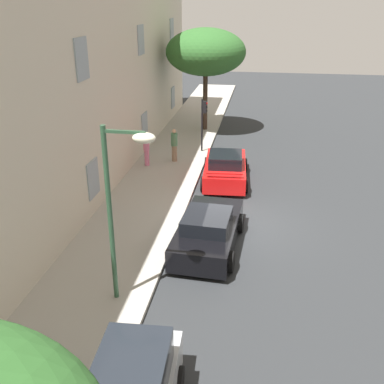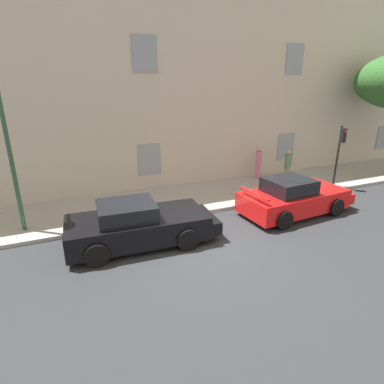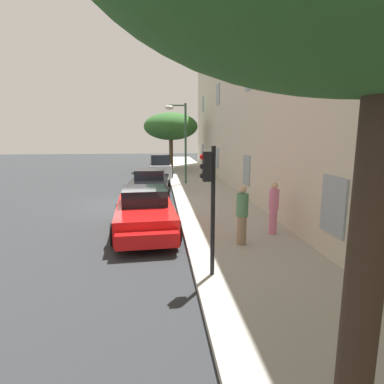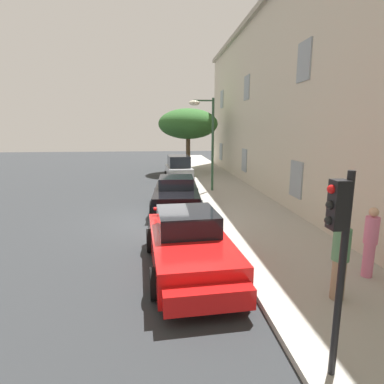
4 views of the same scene
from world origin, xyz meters
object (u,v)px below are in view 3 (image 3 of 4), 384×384
at_px(tree_near_kerb, 171,127).
at_px(street_lamp, 179,128).
at_px(hatchback_parked, 160,167).
at_px(sportscar_yellow_flank, 145,214).
at_px(pedestrian_admiring, 242,215).
at_px(pedestrian_strolling, 274,207).
at_px(sportscar_red_lead, 150,185).
at_px(traffic_light, 209,188).

height_order(tree_near_kerb, street_lamp, street_lamp).
distance_m(hatchback_parked, street_lamp, 5.22).
xyz_separation_m(sportscar_yellow_flank, pedestrian_admiring, (1.93, 2.92, 0.40)).
height_order(tree_near_kerb, pedestrian_strolling, tree_near_kerb).
xyz_separation_m(sportscar_red_lead, hatchback_parked, (-7.83, 0.60, 0.19)).
xyz_separation_m(tree_near_kerb, street_lamp, (8.52, 0.17, -0.27)).
bearing_deg(hatchback_parked, pedestrian_strolling, 13.41).
distance_m(sportscar_yellow_flank, tree_near_kerb, 18.97).
height_order(sportscar_red_lead, tree_near_kerb, tree_near_kerb).
height_order(sportscar_red_lead, pedestrian_strolling, pedestrian_strolling).
bearing_deg(tree_near_kerb, street_lamp, 1.16).
bearing_deg(pedestrian_admiring, sportscar_yellow_flank, -123.43).
bearing_deg(pedestrian_admiring, street_lamp, -174.84).
height_order(hatchback_parked, traffic_light, traffic_light).
xyz_separation_m(traffic_light, pedestrian_admiring, (-1.95, 1.30, -1.15)).
bearing_deg(traffic_light, tree_near_kerb, 179.88).
height_order(tree_near_kerb, traffic_light, tree_near_kerb).
xyz_separation_m(sportscar_yellow_flank, pedestrian_strolling, (1.04, 4.22, 0.39)).
relative_size(sportscar_yellow_flank, tree_near_kerb, 0.94).
height_order(hatchback_parked, pedestrian_strolling, pedestrian_strolling).
xyz_separation_m(hatchback_parked, tree_near_kerb, (-4.40, 1.08, 3.21)).
bearing_deg(hatchback_parked, pedestrian_admiring, 8.23).
bearing_deg(sportscar_red_lead, pedestrian_strolling, 29.71).
distance_m(street_lamp, pedestrian_strolling, 11.69).
xyz_separation_m(tree_near_kerb, pedestrian_strolling, (19.63, 2.55, -3.01)).
relative_size(hatchback_parked, pedestrian_strolling, 2.24).
distance_m(sportscar_yellow_flank, pedestrian_admiring, 3.53).
height_order(sportscar_red_lead, street_lamp, street_lamp).
bearing_deg(tree_near_kerb, sportscar_yellow_flank, -5.13).
height_order(tree_near_kerb, pedestrian_admiring, tree_near_kerb).
xyz_separation_m(sportscar_yellow_flank, tree_near_kerb, (-18.59, 1.67, 3.39)).
distance_m(tree_near_kerb, pedestrian_strolling, 20.02).
relative_size(hatchback_parked, tree_near_kerb, 0.75).
bearing_deg(tree_near_kerb, hatchback_parked, -13.77).
bearing_deg(street_lamp, tree_near_kerb, -178.84).
relative_size(sportscar_red_lead, traffic_light, 1.66).
distance_m(traffic_light, street_lamp, 14.04).
relative_size(tree_near_kerb, pedestrian_strolling, 2.99).
height_order(sportscar_yellow_flank, pedestrian_strolling, pedestrian_strolling).
relative_size(hatchback_parked, street_lamp, 0.74).
xyz_separation_m(sportscar_red_lead, pedestrian_admiring, (8.30, 2.93, 0.41)).
xyz_separation_m(sportscar_red_lead, traffic_light, (10.25, 1.63, 1.56)).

